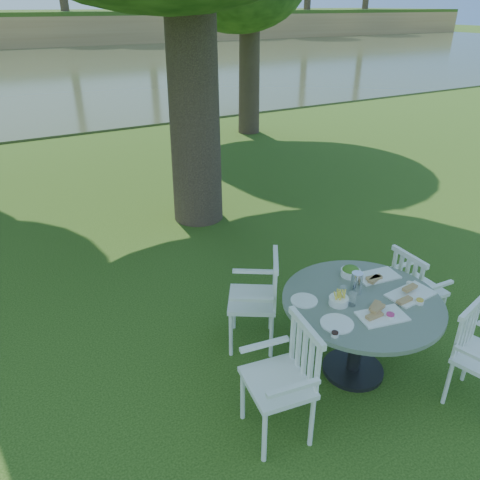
# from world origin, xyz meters

# --- Properties ---
(ground) EXTENTS (140.00, 140.00, 0.00)m
(ground) POSITION_xyz_m (0.00, 0.00, 0.00)
(ground) COLOR #1B390B
(ground) RESTS_ON ground
(table) EXTENTS (1.37, 1.37, 0.80)m
(table) POSITION_xyz_m (0.41, -1.21, 0.64)
(table) COLOR black
(table) RESTS_ON ground
(chair_ne) EXTENTS (0.45, 0.48, 0.91)m
(chair_ne) POSITION_xyz_m (1.33, -0.98, 0.53)
(chair_ne) COLOR white
(chair_ne) RESTS_ON ground
(chair_nw) EXTENTS (0.65, 0.66, 0.98)m
(chair_nw) POSITION_xyz_m (-0.11, -0.43, 0.57)
(chair_nw) COLOR white
(chair_nw) RESTS_ON ground
(chair_sw) EXTENTS (0.53, 0.56, 0.99)m
(chair_sw) POSITION_xyz_m (-0.50, -1.45, 0.58)
(chair_sw) COLOR white
(chair_sw) RESTS_ON ground
(chair_se) EXTENTS (0.55, 0.53, 0.90)m
(chair_se) POSITION_xyz_m (1.04, -1.93, 0.53)
(chair_se) COLOR white
(chair_se) RESTS_ON ground
(tableware) EXTENTS (1.20, 0.87, 0.20)m
(tableware) POSITION_xyz_m (0.44, -1.16, 0.83)
(tableware) COLOR white
(tableware) RESTS_ON table
(river) EXTENTS (100.00, 28.00, 0.12)m
(river) POSITION_xyz_m (0.00, 23.00, 0.00)
(river) COLOR #363E24
(river) RESTS_ON ground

